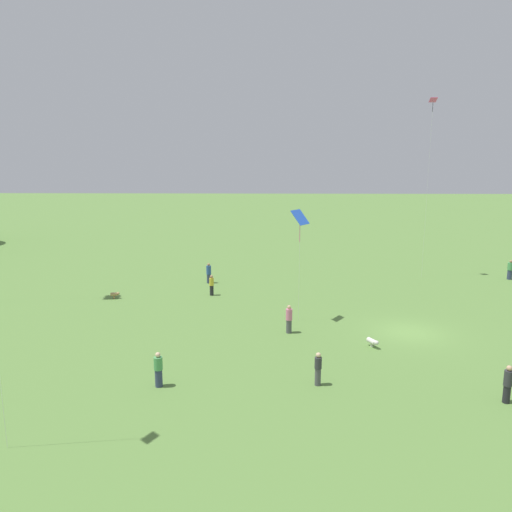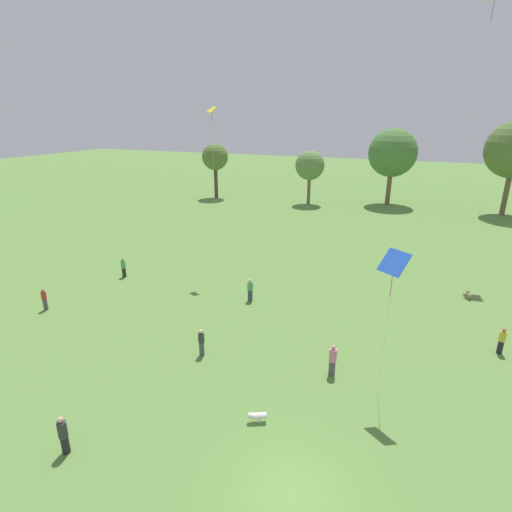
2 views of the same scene
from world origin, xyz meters
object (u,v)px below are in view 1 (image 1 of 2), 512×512
at_px(person_3, 318,369).
at_px(person_1, 508,384).
at_px(person_7, 289,319).
at_px(person_8, 209,273).
at_px(person_5, 510,270).
at_px(kite_5, 300,219).
at_px(person_0, 212,285).
at_px(person_4, 158,370).
at_px(dog_0, 115,294).
at_px(dog_1, 373,342).
at_px(kite_3, 432,117).

bearing_deg(person_3, person_1, 45.93).
height_order(person_7, person_8, person_7).
bearing_deg(person_5, kite_5, -142.56).
xyz_separation_m(person_0, person_4, (-15.91, 0.75, 0.03)).
distance_m(person_8, dog_0, 8.33).
bearing_deg(person_8, person_4, -84.32).
distance_m(person_4, dog_1, 12.34).
relative_size(person_5, person_8, 0.99).
relative_size(person_1, person_4, 1.02).
relative_size(person_8, dog_0, 2.56).
distance_m(person_1, dog_1, 7.91).
bearing_deg(kite_5, person_5, 20.40).
bearing_deg(person_5, person_0, -161.07).
bearing_deg(person_1, person_7, -73.07).
height_order(person_0, person_1, person_1).
bearing_deg(dog_1, person_3, 26.47).
bearing_deg(person_3, person_4, -120.99).
xyz_separation_m(person_7, dog_1, (-2.28, -4.70, -0.55)).
bearing_deg(person_5, person_8, -169.58).
relative_size(kite_5, dog_0, 10.70).
bearing_deg(person_4, dog_0, -149.96).
bearing_deg(person_7, dog_1, -125.43).
relative_size(person_1, person_5, 1.00).
bearing_deg(dog_1, person_5, -160.28).
distance_m(person_8, dog_1, 18.32).
xyz_separation_m(person_3, kite_5, (9.64, 0.34, 5.93)).
bearing_deg(person_5, person_4, -134.58).
xyz_separation_m(person_5, person_7, (-14.25, 20.20, 0.03)).
distance_m(person_8, kite_3, 23.42).
distance_m(person_0, person_1, 22.75).
xyz_separation_m(person_3, person_4, (-0.32, 7.54, 0.02)).
xyz_separation_m(person_3, person_5, (21.43, -19.12, 0.02)).
bearing_deg(person_8, dog_1, -46.83).
distance_m(person_1, person_5, 25.45).
xyz_separation_m(person_4, dog_0, (14.82, 6.58, -0.50)).
bearing_deg(person_7, kite_3, -49.46).
height_order(person_4, kite_3, kite_3).
relative_size(person_0, person_5, 0.93).
bearing_deg(kite_5, person_0, 126.48).
height_order(person_0, kite_3, kite_3).
relative_size(person_4, person_8, 0.97).
height_order(kite_3, dog_1, kite_3).
bearing_deg(person_4, person_1, 91.63).
relative_size(person_5, kite_5, 0.24).
xyz_separation_m(kite_3, dog_1, (-17.53, 8.04, -13.72)).
height_order(person_8, dog_0, person_8).
relative_size(person_0, person_1, 0.93).
xyz_separation_m(person_1, person_7, (8.73, 9.25, 0.01)).
bearing_deg(person_1, person_5, -145.21).
bearing_deg(person_0, person_3, -144.93).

